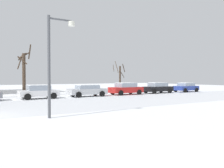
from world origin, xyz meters
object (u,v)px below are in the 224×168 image
object	(u,v)px
street_lamp	(54,56)
parked_car_black	(158,88)
parked_car_blue	(186,87)
parked_car_white	(39,92)
parked_car_silver	(87,90)
parked_car_red	(126,89)

from	to	relation	value
street_lamp	parked_car_black	xyz separation A→B (m)	(18.40, 11.94, -2.59)
parked_car_blue	parked_car_black	bearing A→B (deg)	177.48
parked_car_white	parked_car_silver	size ratio (longest dim) A/B	0.88
parked_car_silver	parked_car_red	size ratio (longest dim) A/B	1.03
parked_car_white	parked_car_black	world-z (taller)	parked_car_black
parked_car_red	parked_car_blue	xyz separation A→B (m)	(10.96, -0.19, -0.05)
parked_car_black	street_lamp	bearing A→B (deg)	-147.01
street_lamp	parked_car_red	world-z (taller)	street_lamp
street_lamp	parked_car_white	bearing A→B (deg)	80.56
parked_car_white	parked_car_blue	world-z (taller)	parked_car_white
parked_car_white	parked_car_silver	distance (m)	5.48
parked_car_white	parked_car_blue	distance (m)	21.92
parked_car_white	parked_car_red	bearing A→B (deg)	0.55
parked_car_white	parked_car_black	size ratio (longest dim) A/B	0.89
parked_car_red	parked_car_silver	bearing A→B (deg)	-178.46
parked_car_silver	parked_car_blue	distance (m)	16.44
parked_car_black	parked_car_blue	world-z (taller)	parked_car_black
parked_car_white	parked_car_blue	size ratio (longest dim) A/B	1.02
parked_car_white	parked_car_silver	xyz separation A→B (m)	(5.48, -0.04, -0.02)
parked_car_silver	parked_car_red	xyz separation A→B (m)	(5.48, 0.15, 0.07)
parked_car_red	parked_car_black	size ratio (longest dim) A/B	0.98
parked_car_black	parked_car_silver	bearing A→B (deg)	-178.98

